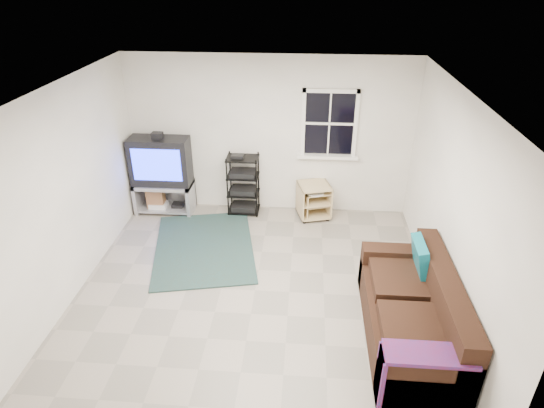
# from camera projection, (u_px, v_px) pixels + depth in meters

# --- Properties ---
(room) EXTENTS (4.60, 4.62, 4.60)m
(room) POSITION_uv_depth(u_px,v_px,m) (329.00, 128.00, 7.18)
(room) COLOR gray
(room) RESTS_ON ground
(tv_unit) EXTENTS (0.96, 0.48, 1.41)m
(tv_unit) POSITION_uv_depth(u_px,v_px,m) (162.00, 169.00, 7.50)
(tv_unit) COLOR #9D9DA5
(tv_unit) RESTS_ON ground
(av_rack) EXTENTS (0.52, 0.38, 1.04)m
(av_rack) POSITION_uv_depth(u_px,v_px,m) (243.00, 188.00, 7.60)
(av_rack) COLOR black
(av_rack) RESTS_ON ground
(side_table_left) EXTENTS (0.61, 0.61, 0.59)m
(side_table_left) POSITION_uv_depth(u_px,v_px,m) (313.00, 199.00, 7.57)
(side_table_left) COLOR #CFB27F
(side_table_left) RESTS_ON ground
(side_table_right) EXTENTS (0.54, 0.54, 0.50)m
(side_table_right) POSITION_uv_depth(u_px,v_px,m) (315.00, 200.00, 7.60)
(side_table_right) COLOR #CFB27F
(side_table_right) RESTS_ON ground
(sofa) EXTENTS (0.91, 2.05, 0.94)m
(sofa) POSITION_uv_depth(u_px,v_px,m) (413.00, 315.00, 5.07)
(sofa) COLOR black
(sofa) RESTS_ON ground
(shag_rug) EXTENTS (1.81, 2.23, 0.02)m
(shag_rug) POSITION_uv_depth(u_px,v_px,m) (204.00, 247.00, 6.83)
(shag_rug) COLOR #302315
(shag_rug) RESTS_ON ground
(paper_bag) EXTENTS (0.29, 0.19, 0.41)m
(paper_bag) POSITION_uv_depth(u_px,v_px,m) (156.00, 200.00, 7.75)
(paper_bag) COLOR #8F5F40
(paper_bag) RESTS_ON ground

